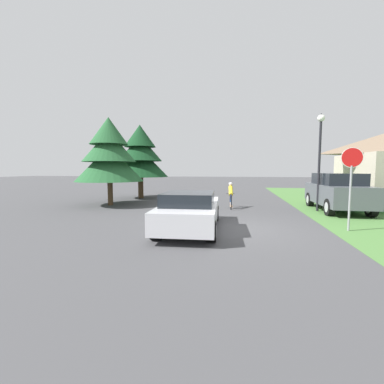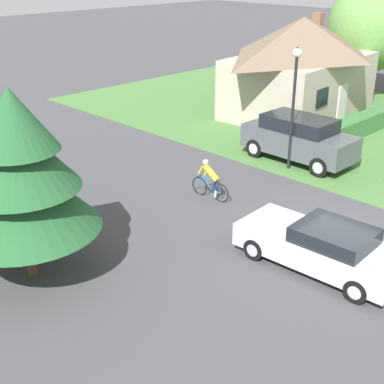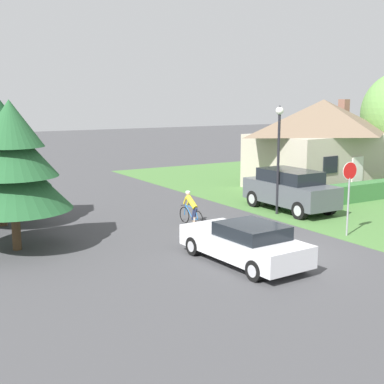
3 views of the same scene
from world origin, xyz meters
TOP-DOWN VIEW (x-y plane):
  - ground_plane at (0.00, 0.00)m, footprint 140.00×140.00m
  - sedan_left_lane at (-1.42, -0.30)m, footprint 2.13×4.67m
  - cyclist at (-0.16, 5.07)m, footprint 0.44×1.65m
  - parked_suv_right at (5.20, 5.05)m, footprint 2.02×4.73m
  - stop_sign at (3.97, 0.42)m, footprint 0.68×0.08m
  - street_lamp at (4.21, 4.79)m, footprint 0.35×0.35m
  - conifer_tall_near at (-7.26, 5.03)m, footprint 3.94×3.94m
  - conifer_tall_far at (-6.90, 8.98)m, footprint 4.08×4.08m

SIDE VIEW (x-z plane):
  - ground_plane at x=0.00m, z-range 0.00..0.00m
  - sedan_left_lane at x=-1.42m, z-range -0.01..1.33m
  - cyclist at x=-0.16m, z-range -0.03..1.39m
  - parked_suv_right at x=5.20m, z-range 0.04..1.96m
  - stop_sign at x=3.97m, z-range 0.57..3.41m
  - conifer_tall_near at x=-7.26m, z-range 0.44..5.60m
  - conifer_tall_far at x=-6.90m, z-range 0.51..5.89m
  - street_lamp at x=4.21m, z-range 0.87..5.76m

